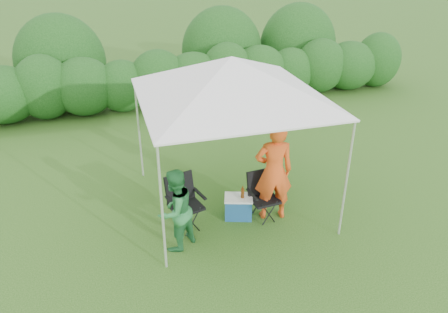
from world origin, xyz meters
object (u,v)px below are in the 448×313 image
object	(u,v)px
cooler	(238,207)
chair_right	(262,192)
man	(274,171)
woman	(175,210)
canopy	(231,78)
chair_left	(183,198)

from	to	relation	value
cooler	chair_right	bearing A→B (deg)	8.43
man	woman	size ratio (longest dim) A/B	1.31
canopy	chair_right	xyz separation A→B (m)	(0.42, -0.60, -1.97)
canopy	chair_right	size ratio (longest dim) A/B	3.56
chair_left	man	bearing A→B (deg)	-22.03
canopy	man	xyz separation A→B (m)	(0.58, -0.67, -1.53)
canopy	woman	bearing A→B (deg)	-139.82
chair_left	man	size ratio (longest dim) A/B	0.51
chair_left	cooler	xyz separation A→B (m)	(0.99, -0.05, -0.32)
man	woman	bearing A→B (deg)	20.46
chair_right	chair_left	world-z (taller)	chair_left
chair_right	canopy	bearing A→B (deg)	118.73
chair_right	chair_left	distance (m)	1.42
woman	cooler	xyz separation A→B (m)	(1.23, 0.52, -0.50)
chair_left	woman	world-z (taller)	woman
man	cooler	world-z (taller)	man
chair_right	man	xyz separation A→B (m)	(0.16, -0.07, 0.44)
canopy	woman	distance (m)	2.39
chair_left	canopy	bearing A→B (deg)	10.39
man	woman	world-z (taller)	man
woman	cooler	size ratio (longest dim) A/B	2.40
chair_right	man	distance (m)	0.47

